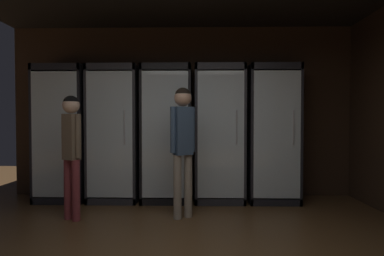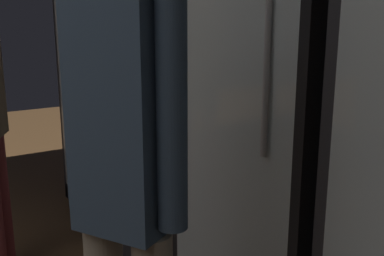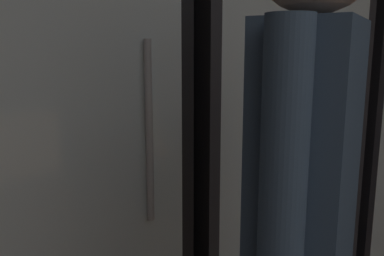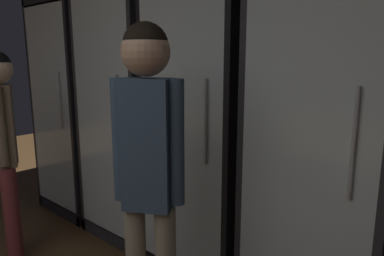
# 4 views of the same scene
# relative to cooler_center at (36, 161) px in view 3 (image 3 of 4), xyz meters

# --- Properties ---
(wall_back) EXTENTS (6.00, 0.06, 2.80)m
(wall_back) POSITION_rel_cooler_center_xyz_m (0.40, 0.31, 0.38)
(wall_back) COLOR #382619
(wall_back) RESTS_ON ground
(cooler_center) EXTENTS (0.76, 0.64, 2.09)m
(cooler_center) POSITION_rel_cooler_center_xyz_m (0.00, 0.00, 0.00)
(cooler_center) COLOR black
(cooler_center) RESTS_ON ground
(cooler_right) EXTENTS (0.76, 0.64, 2.09)m
(cooler_right) POSITION_rel_cooler_center_xyz_m (0.81, -0.00, 0.01)
(cooler_right) COLOR #2B2B30
(cooler_right) RESTS_ON ground
(cooler_far_right) EXTENTS (0.76, 0.64, 2.09)m
(cooler_far_right) POSITION_rel_cooler_center_xyz_m (1.63, -0.00, 0.01)
(cooler_far_right) COLOR black
(cooler_far_right) RESTS_ON ground
(shopper_near) EXTENTS (0.31, 0.24, 1.67)m
(shopper_near) POSITION_rel_cooler_center_xyz_m (0.29, -0.87, 0.04)
(shopper_near) COLOR gray
(shopper_near) RESTS_ON ground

